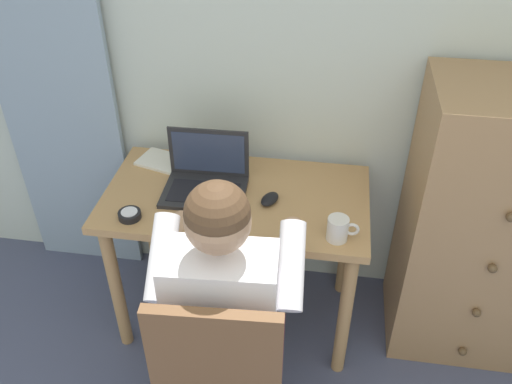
{
  "coord_description": "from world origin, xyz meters",
  "views": [
    {
      "loc": [
        -0.18,
        0.06,
        2.09
      ],
      "look_at": [
        -0.44,
        1.73,
        0.83
      ],
      "focal_mm": 38.26,
      "sensor_mm": 36.0,
      "label": 1
    }
  ],
  "objects": [
    {
      "name": "dresser",
      "position": [
        0.48,
        1.91,
        0.63
      ],
      "size": [
        0.61,
        0.5,
        1.26
      ],
      "color": "#9E754C",
      "rests_on": "ground_plane"
    },
    {
      "name": "desk",
      "position": [
        -0.54,
        1.83,
        0.61
      ],
      "size": [
        1.1,
        0.6,
        0.73
      ],
      "color": "tan",
      "rests_on": "ground_plane"
    },
    {
      "name": "desk_clock",
      "position": [
        -0.93,
        1.62,
        0.75
      ],
      "size": [
        0.09,
        0.09,
        0.03
      ],
      "color": "black",
      "rests_on": "desk"
    },
    {
      "name": "notebook_pad",
      "position": [
        -0.91,
        2.02,
        0.74
      ],
      "size": [
        0.24,
        0.2,
        0.01
      ],
      "primitive_type": "cube",
      "rotation": [
        0.0,
        0.0,
        -0.28
      ],
      "color": "silver",
      "rests_on": "desk"
    },
    {
      "name": "wall_back",
      "position": [
        0.0,
        2.2,
        1.25
      ],
      "size": [
        4.8,
        0.05,
        2.5
      ],
      "primitive_type": "cube",
      "color": "silver",
      "rests_on": "ground_plane"
    },
    {
      "name": "curtain_panel",
      "position": [
        -1.42,
        2.13,
        1.1
      ],
      "size": [
        0.56,
        0.03,
        2.2
      ],
      "primitive_type": "cube",
      "color": "#8EA3B7",
      "rests_on": "ground_plane"
    },
    {
      "name": "computer_mouse",
      "position": [
        -0.4,
        1.8,
        0.75
      ],
      "size": [
        0.09,
        0.12,
        0.03
      ],
      "primitive_type": "ellipsoid",
      "rotation": [
        0.0,
        0.0,
        -0.38
      ],
      "color": "black",
      "rests_on": "desk"
    },
    {
      "name": "laptop",
      "position": [
        -0.67,
        1.86,
        0.78
      ],
      "size": [
        0.35,
        0.26,
        0.24
      ],
      "color": "#232326",
      "rests_on": "desk"
    },
    {
      "name": "chair",
      "position": [
        -0.48,
        1.17,
        0.5
      ],
      "size": [
        0.45,
        0.43,
        0.89
      ],
      "color": "brown",
      "rests_on": "ground_plane"
    },
    {
      "name": "coffee_mug",
      "position": [
        -0.12,
        1.62,
        0.78
      ],
      "size": [
        0.12,
        0.08,
        0.09
      ],
      "color": "silver",
      "rests_on": "desk"
    },
    {
      "name": "person_seated",
      "position": [
        -0.49,
        1.36,
        0.68
      ],
      "size": [
        0.55,
        0.6,
        1.21
      ],
      "color": "#4C4C4C",
      "rests_on": "ground_plane"
    }
  ]
}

